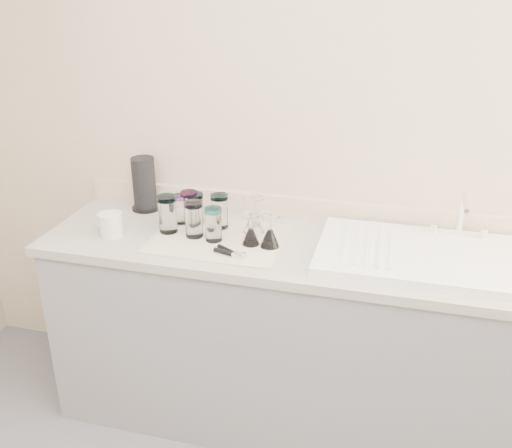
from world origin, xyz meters
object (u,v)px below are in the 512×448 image
(sink_unit, at_px, (423,255))
(can_opener, at_px, (231,253))
(tumbler_lavender, at_px, (213,224))
(goblet_front_left, at_px, (251,234))
(tumbler_blue, at_px, (194,219))
(paper_towel_roll, at_px, (144,184))
(white_mug, at_px, (110,224))
(tumbler_extra, at_px, (190,207))
(tumbler_cyan, at_px, (196,208))
(tumbler_purple, at_px, (220,211))
(tumbler_magenta, at_px, (168,214))
(goblet_front_right, at_px, (270,236))
(tumbler_teal, at_px, (180,209))
(goblet_back_left, at_px, (254,220))

(sink_unit, height_order, can_opener, sink_unit)
(tumbler_lavender, height_order, goblet_front_left, tumbler_lavender)
(tumbler_lavender, xyz_separation_m, goblet_front_left, (0.16, 0.01, -0.03))
(tumbler_blue, bearing_deg, paper_towel_roll, 143.95)
(tumbler_blue, distance_m, white_mug, 0.36)
(paper_towel_roll, bearing_deg, tumbler_extra, -22.71)
(tumbler_lavender, xyz_separation_m, tumbler_extra, (-0.16, 0.15, 0.00))
(tumbler_cyan, xyz_separation_m, paper_towel_roll, (-0.30, 0.11, 0.05))
(tumbler_purple, distance_m, tumbler_lavender, 0.13)
(tumbler_magenta, relative_size, tumbler_lavender, 1.13)
(sink_unit, relative_size, white_mug, 5.50)
(tumbler_magenta, distance_m, goblet_front_right, 0.46)
(tumbler_teal, relative_size, tumbler_blue, 0.84)
(tumbler_extra, relative_size, can_opener, 0.99)
(tumbler_teal, xyz_separation_m, can_opener, (0.31, -0.25, -0.06))
(goblet_back_left, bearing_deg, tumbler_purple, 177.54)
(sink_unit, distance_m, tumbler_extra, 1.02)
(tumbler_purple, height_order, tumbler_extra, tumbler_purple)
(tumbler_blue, height_order, goblet_front_left, tumbler_blue)
(tumbler_cyan, bearing_deg, white_mug, -147.07)
(white_mug, bearing_deg, goblet_front_left, 5.19)
(tumbler_purple, xyz_separation_m, tumbler_magenta, (-0.20, -0.10, 0.01))
(tumbler_purple, bearing_deg, goblet_front_left, -36.09)
(tumbler_blue, distance_m, goblet_back_left, 0.26)
(tumbler_cyan, relative_size, goblet_front_right, 0.98)
(paper_towel_roll, bearing_deg, tumbler_magenta, -47.26)
(can_opener, bearing_deg, goblet_front_left, 66.68)
(goblet_front_left, xyz_separation_m, goblet_front_right, (0.08, -0.00, 0.00))
(tumbler_teal, relative_size, goblet_back_left, 0.82)
(tumbler_cyan, height_order, can_opener, tumbler_cyan)
(tumbler_extra, relative_size, white_mug, 0.98)
(tumbler_purple, relative_size, paper_towel_roll, 0.60)
(tumbler_magenta, distance_m, goblet_front_left, 0.38)
(goblet_front_right, bearing_deg, can_opener, -138.49)
(sink_unit, bearing_deg, goblet_front_right, -174.81)
(tumbler_blue, relative_size, goblet_back_left, 0.98)
(tumbler_cyan, height_order, tumbler_magenta, tumbler_magenta)
(white_mug, bearing_deg, tumbler_teal, 37.23)
(tumbler_teal, bearing_deg, goblet_back_left, -1.55)
(tumbler_teal, distance_m, tumbler_cyan, 0.07)
(can_opener, bearing_deg, goblet_back_left, 82.91)
(tumbler_cyan, relative_size, white_mug, 0.93)
(tumbler_purple, distance_m, can_opener, 0.28)
(goblet_back_left, bearing_deg, tumbler_extra, 174.96)
(tumbler_cyan, xyz_separation_m, tumbler_blue, (0.04, -0.13, 0.01))
(tumbler_blue, xyz_separation_m, tumbler_extra, (-0.07, 0.13, -0.01))
(goblet_back_left, relative_size, white_mug, 1.07)
(tumbler_teal, distance_m, paper_towel_roll, 0.27)
(sink_unit, relative_size, tumbler_lavender, 5.66)
(goblet_front_right, bearing_deg, tumbler_blue, 177.53)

